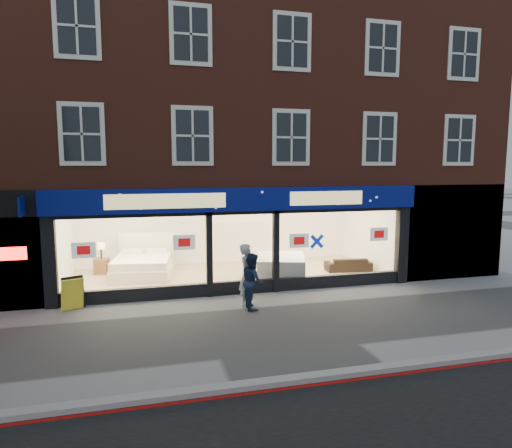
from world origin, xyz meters
name	(u,v)px	position (x,y,z in m)	size (l,w,h in m)	color
ground	(272,327)	(0.00, 0.00, 0.00)	(120.00, 120.00, 0.00)	gray
kerb_line	(321,384)	(0.00, -3.10, 0.01)	(60.00, 0.10, 0.01)	#8C0A07
kerb_stone	(316,377)	(0.00, -2.90, 0.06)	(60.00, 0.25, 0.12)	gray
showroom_floor	(229,276)	(0.00, 5.25, 0.05)	(11.00, 4.50, 0.10)	tan
building	(219,92)	(-0.02, 6.93, 6.67)	(19.00, 8.26, 10.30)	maroon
display_bed	(143,265)	(-2.98, 5.86, 0.48)	(2.33, 2.67, 1.37)	white
bedside_table	(102,266)	(-4.40, 6.50, 0.38)	(0.45, 0.45, 0.55)	brown
mattress_stack	(281,267)	(1.60, 4.20, 0.49)	(2.10, 2.37, 0.78)	silver
sofa	(348,264)	(4.36, 4.69, 0.34)	(1.67, 0.65, 0.49)	black
a_board	(73,293)	(-4.90, 2.70, 0.46)	(0.59, 0.38, 0.91)	yellow
pedestrian_grey	(247,275)	(-0.18, 1.79, 0.89)	(0.65, 0.43, 1.78)	#AAADB2
pedestrian_blue	(253,281)	(-0.08, 1.55, 0.78)	(0.76, 0.59, 1.56)	#162540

